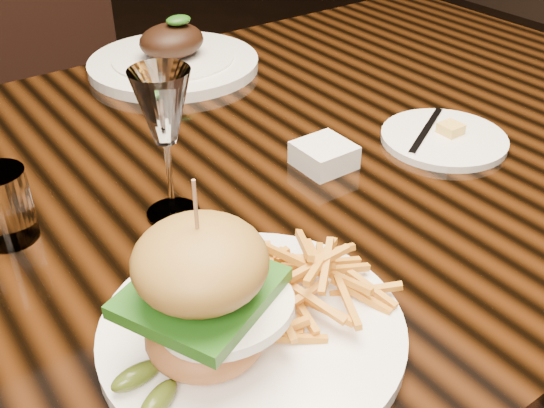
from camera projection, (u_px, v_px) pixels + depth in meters
dining_table at (224, 222)px, 0.85m from camera, size 1.60×0.90×0.75m
burger_plate at (243, 304)px, 0.54m from camera, size 0.27×0.27×0.19m
side_saucer at (444, 138)px, 0.87m from camera, size 0.17×0.17×0.02m
ramekin at (324, 155)px, 0.81m from camera, size 0.08×0.08×0.03m
wine_glass at (163, 113)px, 0.66m from camera, size 0.06×0.06×0.18m
water_tumbler at (3, 206)px, 0.67m from camera, size 0.06×0.06×0.08m
far_dish at (173, 59)px, 1.08m from camera, size 0.29×0.29×0.09m
chair_far at (46, 89)px, 1.55m from camera, size 0.47×0.47×0.95m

